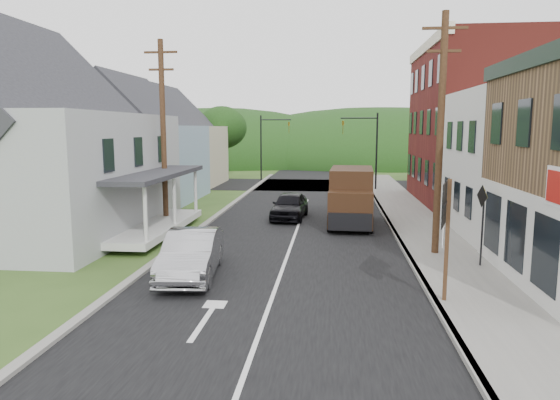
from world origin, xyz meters
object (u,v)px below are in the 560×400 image
(route_sign_cluster, at_px, (446,222))
(warning_sign, at_px, (482,214))
(silver_sedan, at_px, (192,255))
(dark_sedan, at_px, (290,206))
(delivery_van, at_px, (351,197))

(route_sign_cluster, xyz_separation_m, warning_sign, (2.02, 3.71, -0.39))
(silver_sedan, distance_m, dark_sedan, 11.11)
(dark_sedan, distance_m, route_sign_cluster, 13.86)
(dark_sedan, bearing_deg, route_sign_cluster, -63.12)
(silver_sedan, bearing_deg, warning_sign, 5.11)
(dark_sedan, distance_m, warning_sign, 11.68)
(silver_sedan, xyz_separation_m, warning_sign, (9.64, 1.91, 1.19))
(silver_sedan, height_order, dark_sedan, silver_sedan)
(silver_sedan, distance_m, route_sign_cluster, 7.99)
(dark_sedan, xyz_separation_m, route_sign_cluster, (5.35, -12.68, 1.62))
(delivery_van, height_order, warning_sign, warning_sign)
(silver_sedan, relative_size, delivery_van, 0.88)
(route_sign_cluster, bearing_deg, delivery_van, 118.02)
(route_sign_cluster, distance_m, warning_sign, 4.24)
(dark_sedan, height_order, route_sign_cluster, route_sign_cluster)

